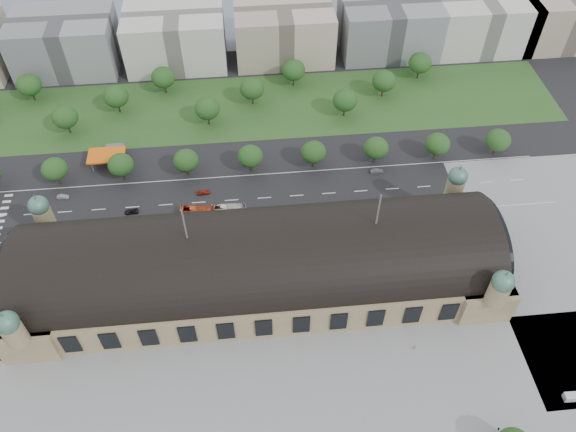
{
  "coord_description": "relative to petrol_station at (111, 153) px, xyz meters",
  "views": [
    {
      "loc": [
        -1.2,
        -104.84,
        149.32
      ],
      "look_at": [
        10.6,
        15.77,
        14.0
      ],
      "focal_mm": 35.0,
      "sensor_mm": 36.0,
      "label": 1
    }
  ],
  "objects": [
    {
      "name": "plaza_south",
      "position": [
        63.91,
        -109.28,
        -2.95
      ],
      "size": [
        190.0,
        48.0,
        0.12
      ],
      "primitive_type": "cube",
      "color": "gray",
      "rests_on": "ground"
    },
    {
      "name": "pedestrian_0",
      "position": [
        97.56,
        -93.14,
        -2.17
      ],
      "size": [
        0.77,
        0.46,
        1.56
      ],
      "primitive_type": "imported",
      "rotation": [
        0.0,
        0.0,
        -0.03
      ],
      "color": "gray",
      "rests_on": "ground"
    },
    {
      "name": "traffic_car_6",
      "position": [
        121.72,
        -33.98,
        -2.13
      ],
      "size": [
        6.05,
        3.09,
        1.64
      ],
      "primitive_type": "imported",
      "rotation": [
        0.0,
        0.0,
        -1.51
      ],
      "color": "silver",
      "rests_on": "ground"
    },
    {
      "name": "tree_row_5",
      "position": [
        53.91,
        -12.28,
        4.48
      ],
      "size": [
        9.6,
        9.6,
        11.52
      ],
      "color": "#2D2116",
      "rests_on": "ground"
    },
    {
      "name": "traffic_car_5",
      "position": [
        101.85,
        -18.02,
        -2.15
      ],
      "size": [
        4.92,
        1.86,
        1.6
      ],
      "primitive_type": "imported",
      "rotation": [
        0.0,
        0.0,
        1.6
      ],
      "color": "#525559",
      "rests_on": "ground"
    },
    {
      "name": "tree_belt_9",
      "position": [
        94.91,
        17.72,
        5.1
      ],
      "size": [
        10.4,
        10.4,
        12.48
      ],
      "color": "#2D2116",
      "rests_on": "ground"
    },
    {
      "name": "van_east",
      "position": [
        137.13,
        -112.25,
        -1.85
      ],
      "size": [
        5.37,
        2.3,
        2.3
      ],
      "rotation": [
        0.0,
        0.0,
        -0.03
      ],
      "color": "silver",
      "rests_on": "ground"
    },
    {
      "name": "traffic_car_3",
      "position": [
        35.73,
        -22.88,
        -2.23
      ],
      "size": [
        5.12,
        2.53,
        1.43
      ],
      "primitive_type": "imported",
      "rotation": [
        0.0,
        0.0,
        1.68
      ],
      "color": "maroon",
      "rests_on": "ground"
    },
    {
      "name": "grass_belt",
      "position": [
        38.91,
        27.72,
        -2.95
      ],
      "size": [
        300.0,
        45.0,
        0.1
      ],
      "primitive_type": "cube",
      "color": "#265220",
      "rests_on": "ground"
    },
    {
      "name": "tree_belt_8",
      "position": [
        75.91,
        41.72,
        5.1
      ],
      "size": [
        10.4,
        10.4,
        12.48
      ],
      "color": "#2D2116",
      "rests_on": "ground"
    },
    {
      "name": "tree_belt_2",
      "position": [
        -38.09,
        41.72,
        5.1
      ],
      "size": [
        10.4,
        10.4,
        12.48
      ],
      "color": "#2D2116",
      "rests_on": "ground"
    },
    {
      "name": "tree_row_4",
      "position": [
        29.91,
        -12.28,
        4.48
      ],
      "size": [
        9.6,
        9.6,
        11.52
      ],
      "color": "#2D2116",
      "rests_on": "ground"
    },
    {
      "name": "tree_row_2",
      "position": [
        -18.09,
        -12.28,
        4.48
      ],
      "size": [
        9.6,
        9.6,
        11.52
      ],
      "color": "#2D2116",
      "rests_on": "ground"
    },
    {
      "name": "parked_car_0",
      "position": [
        -26.09,
        -40.28,
        -2.18
      ],
      "size": [
        4.83,
        3.87,
        1.54
      ],
      "primitive_type": "imported",
      "rotation": [
        0.0,
        0.0,
        -1.01
      ],
      "color": "black",
      "rests_on": "ground"
    },
    {
      "name": "parked_car_3",
      "position": [
        20.71,
        -40.28,
        -2.19
      ],
      "size": [
        4.79,
        3.25,
        1.51
      ],
      "primitive_type": "imported",
      "rotation": [
        0.0,
        0.0,
        -1.21
      ],
      "color": "#4F5056",
      "rests_on": "ground"
    },
    {
      "name": "office_2",
      "position": [
        -26.09,
        67.72,
        9.05
      ],
      "size": [
        45.0,
        32.0,
        24.0
      ],
      "primitive_type": "cube",
      "color": "gray",
      "rests_on": "ground"
    },
    {
      "name": "tree_belt_7",
      "position": [
        56.91,
        29.72,
        5.1
      ],
      "size": [
        10.4,
        10.4,
        12.48
      ],
      "color": "#2D2116",
      "rests_on": "ground"
    },
    {
      "name": "office_3",
      "position": [
        23.91,
        67.72,
        9.05
      ],
      "size": [
        45.0,
        32.0,
        24.0
      ],
      "primitive_type": "cube",
      "color": "silver",
      "rests_on": "ground"
    },
    {
      "name": "tree_belt_10",
      "position": [
        113.91,
        29.72,
        5.1
      ],
      "size": [
        10.4,
        10.4,
        12.48
      ],
      "color": "#2D2116",
      "rests_on": "ground"
    },
    {
      "name": "tree_row_3",
      "position": [
        5.91,
        -12.28,
        4.48
      ],
      "size": [
        9.6,
        9.6,
        11.52
      ],
      "color": "#2D2116",
      "rests_on": "ground"
    },
    {
      "name": "parked_car_2",
      "position": [
        -2.18,
        -44.28,
        -2.18
      ],
      "size": [
        5.66,
        4.63,
        1.54
      ],
      "primitive_type": "imported",
      "rotation": [
        0.0,
        0.0,
        -1.02
      ],
      "color": "#191C48",
      "rests_on": "ground"
    },
    {
      "name": "bus_east",
      "position": [
        73.36,
        -36.56,
        -1.49
      ],
      "size": [
        10.61,
        2.95,
        2.93
      ],
      "primitive_type": "imported",
      "rotation": [
        0.0,
        0.0,
        1.62
      ],
      "color": "beige",
      "rests_on": "ground"
    },
    {
      "name": "bus_mid",
      "position": [
        44.7,
        -33.28,
        -1.19
      ],
      "size": [
        12.71,
        3.48,
        3.51
      ],
      "primitive_type": "imported",
      "rotation": [
        0.0,
        0.0,
        1.53
      ],
      "color": "white",
      "rests_on": "ground"
    },
    {
      "name": "tree_row_6",
      "position": [
        77.91,
        -12.28,
        4.48
      ],
      "size": [
        9.6,
        9.6,
        11.52
      ],
      "color": "#2D2116",
      "rests_on": "ground"
    },
    {
      "name": "traffic_car_4",
      "position": [
        65.61,
        -33.98,
        -2.31
      ],
      "size": [
        3.85,
        1.74,
        1.28
      ],
      "primitive_type": "imported",
      "rotation": [
        0.0,
        0.0,
        -1.51
      ],
      "color": "#1D1B4C",
      "rests_on": "ground"
    },
    {
      "name": "office_6",
      "position": [
        168.91,
        67.72,
        9.05
      ],
      "size": [
        45.0,
        32.0,
        24.0
      ],
      "primitive_type": "cube",
      "color": "silver",
      "rests_on": "ground"
    },
    {
      "name": "parked_car_6",
      "position": [
        34.81,
        -42.37,
        -2.28
      ],
      "size": [
        4.93,
        4.07,
        1.35
      ],
      "primitive_type": "imported",
      "rotation": [
        0.0,
        0.0,
        -1.01
      ],
      "color": "black",
      "rests_on": "ground"
    },
    {
      "name": "tree_row_7",
      "position": [
        101.91,
        -12.28,
        4.48
      ],
      "size": [
        9.6,
        9.6,
        11.52
      ],
      "color": "#2D2116",
      "rests_on": "ground"
    },
    {
      "name": "tree_belt_3",
      "position": [
        -19.09,
        17.72,
        5.1
      ],
      "size": [
        10.4,
        10.4,
        12.48
      ],
      "color": "#2D2116",
      "rests_on": "ground"
    },
    {
      "name": "parked_car_5",
      "position": [
        20.33,
        -42.28,
        -2.26
      ],
      "size": [
        5.42,
        4.59,
        1.38
      ],
      "primitive_type": "imported",
      "rotation": [
        0.0,
        0.0,
        -1.01
      ],
      "color": "gray",
      "rests_on": "ground"
    },
    {
      "name": "parked_car_1",
      "position": [
        -3.47,
        -40.28,
        -2.23
      ],
      "size": [
        5.73,
        4.18,
        1.45
      ],
      "primitive_type": "imported",
      "rotation": [
        0.0,
        0.0,
        -1.19
      ],
      "color": "maroon",
      "rests_on": "ground"
    },
    {
      "name": "plaza_east",
      "position": [
        156.91,
        -65.28,
        -2.95
      ],
      "size": [
        56.0,
        100.0,
        0.12
      ],
      "primitive_type": "cube",
      "color": "gray",
      "rests_on": "ground"
    },
    {
      "name": "office_5",
      "position": [
        123.91,
        67.72,
        9.05
      ],
      "size": [
        45.0,
        32.0,
        24.0
      ],
      "primitive_type": "cube",
      "color": "gray",
      "rests_on": "ground"
    },
    {
      "name": "office_4",
      "position": [
        73.91,
        67.72,
        9.05
      ],
      "size": [
        45.0,
        32.0,
        24.0
      ],
      "primitive_type": "cube",
      "color": "#C2AF98",
      "rests_on": "ground"
    },
    {
      "name": "tree_belt_4",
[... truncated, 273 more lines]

